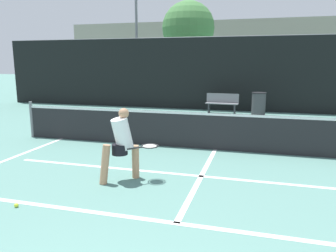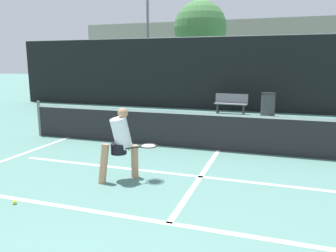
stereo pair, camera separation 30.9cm
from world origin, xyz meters
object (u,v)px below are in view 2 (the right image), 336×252
player_practicing (121,142)px  trash_bin (268,104)px  courtside_bench (231,103)px  parked_car (178,89)px

player_practicing → trash_bin: bearing=28.1°
courtside_bench → trash_bin: (1.54, -0.15, 0.03)m
player_practicing → courtside_bench: 8.90m
player_practicing → parked_car: (-3.11, 14.03, -0.17)m
trash_bin → parked_car: bearing=136.1°
courtside_bench → player_practicing: bearing=-92.8°
trash_bin → parked_car: size_ratio=0.23×
player_practicing → trash_bin: size_ratio=1.44×
courtside_bench → parked_car: 6.53m
player_practicing → trash_bin: player_practicing is taller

